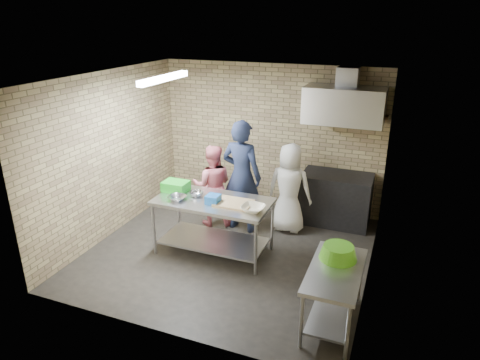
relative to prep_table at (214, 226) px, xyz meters
name	(u,v)px	position (x,y,z in m)	size (l,w,h in m)	color
floor	(230,251)	(0.23, 0.08, -0.44)	(4.20, 4.20, 0.00)	black
ceiling	(228,77)	(0.23, 0.08, 2.26)	(4.20, 4.20, 0.00)	black
back_wall	(270,137)	(0.23, 2.08, 0.91)	(4.20, 0.06, 2.70)	tan
front_wall	(156,230)	(0.23, -1.92, 0.91)	(4.20, 0.06, 2.70)	tan
left_wall	(110,155)	(-1.87, 0.08, 0.91)	(0.06, 4.00, 2.70)	tan
right_wall	(377,191)	(2.33, 0.08, 0.91)	(0.06, 4.00, 2.70)	tan
prep_table	(214,226)	(0.00, 0.00, 0.00)	(1.76, 0.88, 0.88)	silver
side_counter	(333,296)	(2.03, -1.02, -0.06)	(0.60, 1.20, 0.75)	silver
stove	(336,199)	(1.58, 1.73, 0.01)	(1.20, 0.70, 0.90)	black
range_hood	(344,106)	(1.58, 1.78, 1.66)	(1.30, 0.60, 0.60)	silver
hood_duct	(348,76)	(1.58, 1.93, 2.11)	(0.35, 0.30, 0.30)	#A5A8AD
wall_shelf	(363,115)	(1.88, 1.97, 1.48)	(0.80, 0.20, 0.04)	#3F2B19
fluorescent_fixture	(164,78)	(-0.77, 0.08, 2.20)	(0.10, 1.25, 0.08)	white
green_crate	(176,186)	(-0.70, 0.12, 0.52)	(0.39, 0.29, 0.16)	green
blue_tub	(213,199)	(0.05, -0.10, 0.50)	(0.20, 0.20, 0.13)	blue
cutting_board	(234,203)	(0.35, -0.02, 0.45)	(0.54, 0.41, 0.03)	tan
mixing_bowl_a	(177,198)	(-0.50, -0.20, 0.47)	(0.27, 0.27, 0.07)	#B0B2B7
mixing_bowl_b	(197,194)	(-0.30, 0.05, 0.47)	(0.21, 0.21, 0.07)	#A8AAAF
ceramic_bowl	(253,209)	(0.70, -0.15, 0.48)	(0.34, 0.34, 0.08)	beige
green_basin	(338,252)	(2.01, -0.77, 0.40)	(0.46, 0.46, 0.17)	#59C626
bottle_red	(348,108)	(1.63, 1.97, 1.59)	(0.07, 0.07, 0.18)	#B22619
man_navy	(242,176)	(0.12, 0.89, 0.53)	(0.70, 0.46, 1.93)	#141D34
woman_pink	(212,185)	(-0.42, 0.89, 0.28)	(0.70, 0.55, 1.45)	pink
woman_white	(289,188)	(0.88, 1.14, 0.33)	(0.75, 0.49, 1.54)	white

